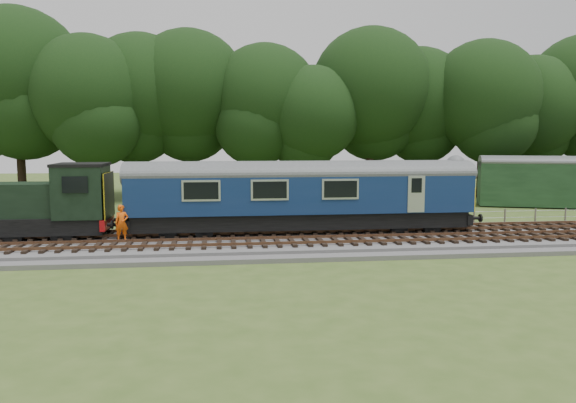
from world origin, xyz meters
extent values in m
plane|color=#3D5720|center=(0.00, 0.00, 0.00)|extent=(120.00, 120.00, 0.00)
cube|color=#4C4C4F|center=(0.00, 0.00, 0.17)|extent=(70.00, 7.00, 0.35)
cube|color=brown|center=(0.00, 0.68, 0.49)|extent=(66.50, 0.07, 0.14)
cube|color=brown|center=(0.00, 2.12, 0.49)|extent=(66.50, 0.07, 0.14)
cube|color=brown|center=(0.00, -2.32, 0.49)|extent=(66.50, 0.07, 0.14)
cube|color=brown|center=(0.00, -0.88, 0.49)|extent=(66.50, 0.07, 0.14)
cube|color=black|center=(0.86, 1.40, 1.06)|extent=(17.46, 2.52, 0.85)
cube|color=#0E254F|center=(0.86, 1.40, 2.48)|extent=(18.00, 2.80, 2.05)
cube|color=yellow|center=(9.88, 1.40, 2.11)|extent=(0.06, 2.74, 1.30)
cube|color=black|center=(6.86, 1.40, 0.86)|extent=(2.60, 2.00, 0.55)
cube|color=black|center=(-5.14, 1.40, 0.86)|extent=(2.60, 2.00, 0.55)
cube|color=black|center=(-13.54, 1.40, 1.01)|extent=(8.73, 2.39, 0.85)
cube|color=black|center=(-10.34, 1.40, 2.66)|extent=(2.40, 2.55, 2.60)
cube|color=#9D0C0F|center=(-9.16, 1.40, 1.06)|extent=(0.25, 2.60, 0.55)
cube|color=yellow|center=(-9.02, 1.40, 2.46)|extent=(0.06, 2.55, 2.30)
imported|color=#F7580D|center=(-8.19, -0.09, 1.24)|extent=(0.75, 0.60, 1.77)
cube|color=#163118|center=(23.86, 13.28, 1.30)|extent=(4.12, 4.12, 2.60)
cube|color=black|center=(23.86, 13.28, 2.71)|extent=(4.53, 4.53, 0.21)
camera|label=1|loc=(-3.43, -27.83, 5.39)|focal=35.00mm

